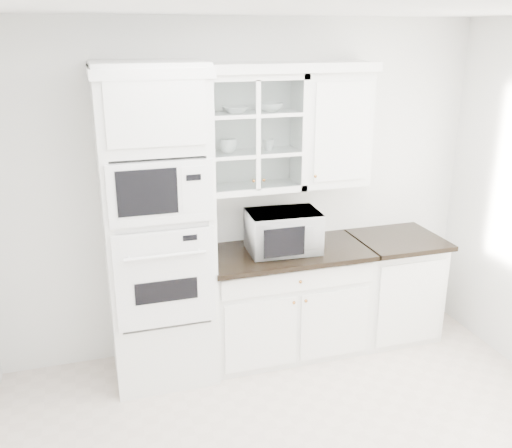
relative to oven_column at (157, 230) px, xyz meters
name	(u,v)px	position (x,y,z in m)	size (l,w,h in m)	color
room_shell	(303,177)	(0.75, -0.99, 0.58)	(4.00, 3.50, 2.70)	white
oven_column	(157,230)	(0.00, 0.00, 0.00)	(0.76, 0.68, 2.40)	white
base_cabinet_run	(286,300)	(1.03, 0.03, -0.74)	(1.32, 0.67, 0.92)	white
extra_base_cabinet	(392,285)	(2.03, 0.03, -0.74)	(0.72, 0.67, 0.92)	white
upper_cabinet_glass	(252,133)	(0.78, 0.17, 0.65)	(0.80, 0.33, 0.90)	white
upper_cabinet_solid	(333,129)	(1.46, 0.17, 0.65)	(0.55, 0.33, 0.90)	white
crown_molding	(239,68)	(0.68, 0.14, 1.14)	(2.14, 0.38, 0.07)	white
countertop_microwave	(283,231)	(0.99, 0.03, -0.12)	(0.56, 0.47, 0.33)	white
bowl_a	(235,109)	(0.65, 0.16, 0.83)	(0.19, 0.19, 0.05)	white
bowl_b	(270,107)	(0.93, 0.17, 0.84)	(0.20, 0.20, 0.06)	white
cup_a	(229,146)	(0.59, 0.16, 0.56)	(0.13, 0.13, 0.10)	white
cup_b	(268,145)	(0.91, 0.16, 0.55)	(0.09, 0.09, 0.08)	white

